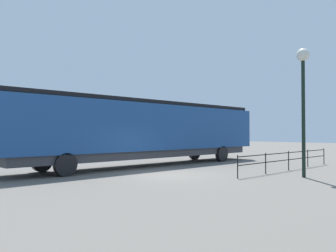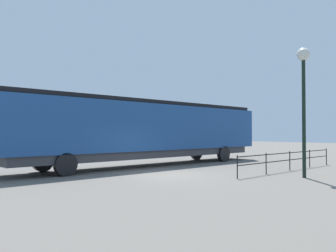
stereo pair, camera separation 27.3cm
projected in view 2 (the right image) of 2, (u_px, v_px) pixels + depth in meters
ground_plane at (168, 175)px, 16.34m from camera, size 120.00×120.00×0.00m
locomotive at (153, 129)px, 21.20m from camera, size 2.87×18.62×3.96m
lamp_post at (304, 80)px, 15.43m from camera, size 0.59×0.59×5.89m
platform_fence at (290, 158)px, 18.29m from camera, size 0.05×9.63×1.04m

